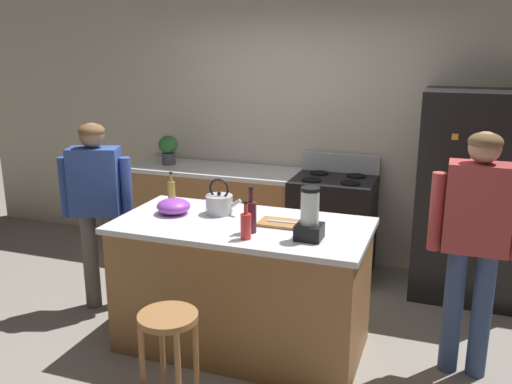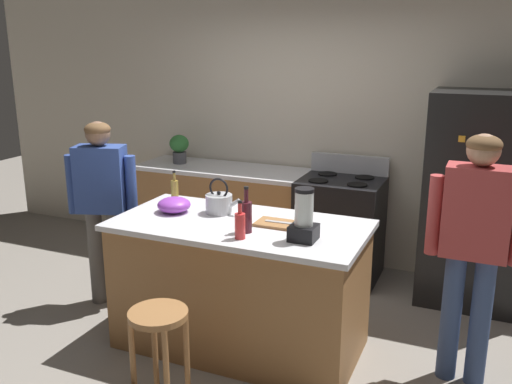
# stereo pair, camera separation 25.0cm
# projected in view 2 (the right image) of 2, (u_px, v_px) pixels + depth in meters

# --- Properties ---
(ground_plane) EXTENTS (14.00, 14.00, 0.00)m
(ground_plane) POSITION_uv_depth(u_px,v_px,m) (240.00, 344.00, 4.16)
(ground_plane) COLOR gray
(back_wall) EXTENTS (8.00, 0.10, 2.70)m
(back_wall) POSITION_uv_depth(u_px,v_px,m) (321.00, 129.00, 5.54)
(back_wall) COLOR beige
(back_wall) RESTS_ON ground_plane
(kitchen_island) EXTENTS (1.80, 0.91, 0.96)m
(kitchen_island) POSITION_uv_depth(u_px,v_px,m) (240.00, 285.00, 4.04)
(kitchen_island) COLOR #9E6B3D
(kitchen_island) RESTS_ON ground_plane
(back_counter_run) EXTENTS (2.00, 0.64, 0.96)m
(back_counter_run) POSITION_uv_depth(u_px,v_px,m) (233.00, 214.00, 5.72)
(back_counter_run) COLOR #9E6B3D
(back_counter_run) RESTS_ON ground_plane
(refrigerator) EXTENTS (0.90, 0.73, 1.81)m
(refrigerator) POSITION_uv_depth(u_px,v_px,m) (481.00, 200.00, 4.67)
(refrigerator) COLOR black
(refrigerator) RESTS_ON ground_plane
(stove_range) EXTENTS (0.76, 0.65, 1.14)m
(stove_range) POSITION_uv_depth(u_px,v_px,m) (340.00, 228.00, 5.26)
(stove_range) COLOR black
(stove_range) RESTS_ON ground_plane
(person_by_island_left) EXTENTS (0.59, 0.34, 1.58)m
(person_by_island_left) POSITION_uv_depth(u_px,v_px,m) (102.00, 196.00, 4.60)
(person_by_island_left) COLOR #66605B
(person_by_island_left) RESTS_ON ground_plane
(person_by_sink_right) EXTENTS (0.59, 0.22, 1.67)m
(person_by_sink_right) POSITION_uv_depth(u_px,v_px,m) (474.00, 237.00, 3.47)
(person_by_sink_right) COLOR #384C7A
(person_by_sink_right) RESTS_ON ground_plane
(bar_stool) EXTENTS (0.36, 0.36, 0.64)m
(bar_stool) POSITION_uv_depth(u_px,v_px,m) (159.00, 333.00, 3.33)
(bar_stool) COLOR #9E6B3D
(bar_stool) RESTS_ON ground_plane
(potted_plant) EXTENTS (0.20, 0.20, 0.30)m
(potted_plant) POSITION_uv_depth(u_px,v_px,m) (179.00, 147.00, 5.78)
(potted_plant) COLOR #4C4C51
(potted_plant) RESTS_ON back_counter_run
(blender_appliance) EXTENTS (0.17, 0.17, 0.35)m
(blender_appliance) POSITION_uv_depth(u_px,v_px,m) (304.00, 218.00, 3.53)
(blender_appliance) COLOR black
(blender_appliance) RESTS_ON kitchen_island
(bottle_soda) EXTENTS (0.07, 0.07, 0.26)m
(bottle_soda) POSITION_uv_depth(u_px,v_px,m) (240.00, 225.00, 3.58)
(bottle_soda) COLOR red
(bottle_soda) RESTS_ON kitchen_island
(bottle_wine) EXTENTS (0.08, 0.08, 0.32)m
(bottle_wine) POSITION_uv_depth(u_px,v_px,m) (246.00, 216.00, 3.69)
(bottle_wine) COLOR #471923
(bottle_wine) RESTS_ON kitchen_island
(bottle_vinegar) EXTENTS (0.06, 0.06, 0.24)m
(bottle_vinegar) POSITION_uv_depth(u_px,v_px,m) (175.00, 189.00, 4.48)
(bottle_vinegar) COLOR olive
(bottle_vinegar) RESTS_ON kitchen_island
(mixing_bowl) EXTENTS (0.25, 0.25, 0.11)m
(mixing_bowl) POSITION_uv_depth(u_px,v_px,m) (174.00, 205.00, 4.14)
(mixing_bowl) COLOR purple
(mixing_bowl) RESTS_ON kitchen_island
(tea_kettle) EXTENTS (0.28, 0.20, 0.27)m
(tea_kettle) POSITION_uv_depth(u_px,v_px,m) (219.00, 203.00, 4.12)
(tea_kettle) COLOR #B7BABF
(tea_kettle) RESTS_ON kitchen_island
(cutting_board) EXTENTS (0.30, 0.20, 0.02)m
(cutting_board) POSITION_uv_depth(u_px,v_px,m) (278.00, 224.00, 3.86)
(cutting_board) COLOR #9E6B3D
(cutting_board) RESTS_ON kitchen_island
(chef_knife) EXTENTS (0.22, 0.04, 0.01)m
(chef_knife) POSITION_uv_depth(u_px,v_px,m) (280.00, 222.00, 3.85)
(chef_knife) COLOR #B7BABF
(chef_knife) RESTS_ON cutting_board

